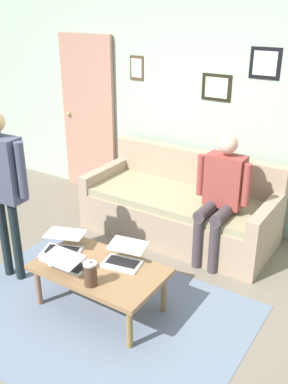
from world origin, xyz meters
TOP-DOWN VIEW (x-y plane):
  - ground_plane at (0.00, 0.00)m, footprint 7.68×7.68m
  - area_rug at (-0.06, -0.01)m, footprint 2.48×1.81m
  - back_wall at (-0.00, -2.20)m, footprint 7.04×0.11m
  - interior_door at (1.67, -2.11)m, footprint 0.82×0.09m
  - couch at (-0.00, -1.63)m, footprint 2.08×0.91m
  - coffee_table at (-0.06, -0.11)m, footprint 1.08×0.64m
  - laptop_left at (0.15, 0.02)m, footprint 0.33×0.33m
  - laptop_center at (-0.18, -0.29)m, footprint 0.37×0.38m
  - laptop_right at (0.37, -0.15)m, footprint 0.44×0.44m
  - french_press at (-0.15, 0.11)m, footprint 0.13×0.11m
  - person_standing at (0.92, -0.03)m, footprint 0.57×0.21m
  - person_seated at (-0.55, -1.40)m, footprint 0.55×0.51m

SIDE VIEW (x-z plane):
  - ground_plane at x=0.00m, z-range 0.00..0.00m
  - area_rug at x=-0.06m, z-range 0.00..0.01m
  - couch at x=0.00m, z-range -0.14..0.74m
  - coffee_table at x=-0.06m, z-range 0.16..0.56m
  - laptop_center at x=-0.18m, z-range 0.38..0.51m
  - laptop_left at x=0.15m, z-range 0.38..0.52m
  - laptop_right at x=0.37m, z-range 0.39..0.52m
  - french_press at x=-0.15m, z-range 0.39..0.62m
  - person_seated at x=-0.55m, z-range 0.09..1.37m
  - person_standing at x=0.92m, z-range 0.22..1.82m
  - interior_door at x=1.67m, z-range 0.00..2.05m
  - back_wall at x=0.00m, z-range 0.00..2.70m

